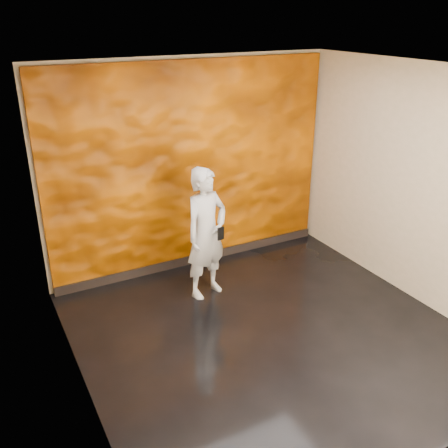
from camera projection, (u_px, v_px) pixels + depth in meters
room at (275, 217)px, 4.97m from camera, size 4.02×4.02×2.81m
feature_wall at (192, 168)px, 6.57m from camera, size 3.90×0.06×2.75m
baseboard at (196, 258)px, 7.06m from camera, size 3.90×0.04×0.12m
man at (206, 233)px, 6.01m from camera, size 0.69×0.55×1.64m
phone at (221, 234)px, 5.81m from camera, size 0.09×0.03×0.16m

